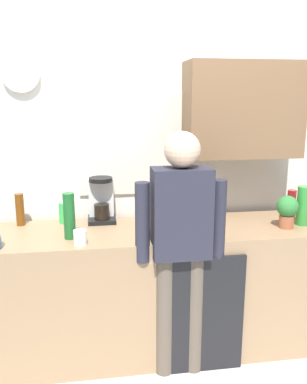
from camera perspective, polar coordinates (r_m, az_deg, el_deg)
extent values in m
plane|color=silver|center=(2.96, 3.59, -23.92)|extent=(8.00, 8.00, 0.00)
cube|color=#937251|center=(2.97, 2.47, -13.48)|extent=(2.90, 0.64, 0.90)
cube|color=black|center=(2.74, 6.94, -17.13)|extent=(0.56, 0.02, 0.81)
cube|color=silver|center=(3.11, 1.10, 4.24)|extent=(4.50, 0.10, 2.60)
cube|color=beige|center=(3.01, -2.52, 6.86)|extent=(0.86, 0.02, 0.76)
cube|color=#8CA5C6|center=(3.01, -2.53, 6.87)|extent=(0.80, 0.02, 0.70)
cube|color=brown|center=(3.02, 12.60, 11.35)|extent=(0.84, 0.32, 0.68)
cylinder|color=silver|center=(3.00, -18.44, 15.77)|extent=(0.26, 0.03, 0.26)
cube|color=black|center=(2.96, -7.37, -3.92)|extent=(0.20, 0.20, 0.03)
cube|color=silver|center=(2.98, -7.49, -0.74)|extent=(0.18, 0.08, 0.28)
cylinder|color=black|center=(2.91, -7.39, -2.78)|extent=(0.11, 0.11, 0.11)
cylinder|color=black|center=(2.89, -7.54, 1.77)|extent=(0.17, 0.17, 0.03)
cylinder|color=black|center=(3.30, 21.08, -1.59)|extent=(0.06, 0.06, 0.18)
cylinder|color=#2D8C33|center=(3.03, 20.55, -1.84)|extent=(0.09, 0.09, 0.28)
cylinder|color=#195923|center=(2.61, -11.93, -3.37)|extent=(0.07, 0.07, 0.30)
cylinder|color=brown|center=(2.98, -18.51, -2.39)|extent=(0.06, 0.06, 0.23)
cylinder|color=maroon|center=(3.15, 19.04, -1.70)|extent=(0.06, 0.06, 0.22)
cylinder|color=white|center=(2.51, -10.43, -6.40)|extent=(0.08, 0.08, 0.09)
cylinder|color=#9E5638|center=(2.94, 18.41, -4.03)|extent=(0.10, 0.10, 0.09)
sphere|color=#2D7233|center=(2.91, 18.56, -1.96)|extent=(0.15, 0.15, 0.15)
cylinder|color=green|center=(2.96, -12.79, -2.96)|extent=(0.06, 0.06, 0.15)
cone|color=white|center=(2.93, -12.88, -1.27)|extent=(0.02, 0.02, 0.03)
cylinder|color=brown|center=(2.71, 1.56, -17.24)|extent=(0.12, 0.12, 0.82)
cylinder|color=brown|center=(2.75, 5.85, -16.84)|extent=(0.12, 0.12, 0.82)
cube|color=#262633|center=(2.46, 3.96, -3.01)|extent=(0.36, 0.20, 0.56)
sphere|color=#D8AD8C|center=(2.38, 4.11, 6.05)|extent=(0.22, 0.22, 0.22)
cylinder|color=#262633|center=(2.43, -1.60, -4.39)|extent=(0.09, 0.09, 0.50)
cylinder|color=#262633|center=(2.53, 9.26, -3.84)|extent=(0.09, 0.09, 0.50)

